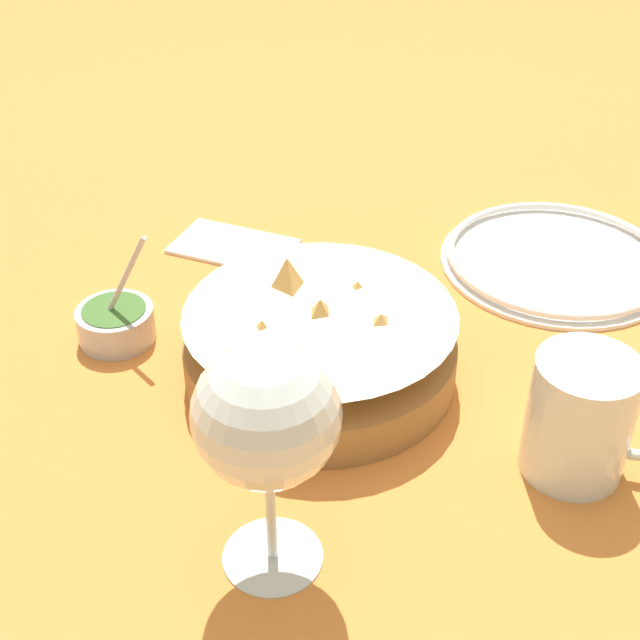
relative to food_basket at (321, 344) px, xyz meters
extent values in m
plane|color=orange|center=(0.02, 0.00, -0.03)|extent=(4.00, 4.00, 0.00)
cylinder|color=olive|center=(0.00, 0.00, -0.01)|extent=(0.24, 0.24, 0.04)
cone|color=beige|center=(0.00, 0.00, 0.00)|extent=(0.23, 0.23, 0.06)
cylinder|color=#3D842D|center=(0.00, 0.00, -0.01)|extent=(0.18, 0.18, 0.01)
pyramid|color=gold|center=(0.05, 0.00, 0.02)|extent=(0.09, 0.10, 0.05)
pyramid|color=gold|center=(0.02, 0.04, 0.02)|extent=(0.07, 0.08, 0.05)
pyramid|color=gold|center=(-0.04, 0.03, 0.03)|extent=(0.08, 0.09, 0.07)
pyramid|color=gold|center=(-0.04, -0.03, 0.02)|extent=(0.05, 0.07, 0.05)
pyramid|color=gold|center=(0.00, 0.00, 0.02)|extent=(0.07, 0.08, 0.05)
cylinder|color=#B7B7BC|center=(-0.19, 0.00, -0.02)|extent=(0.07, 0.07, 0.03)
cylinder|color=#42702D|center=(-0.19, 0.00, -0.01)|extent=(0.06, 0.06, 0.02)
cylinder|color=#B7B7BC|center=(-0.18, 0.00, 0.03)|extent=(0.06, 0.01, 0.10)
cylinder|color=silver|center=(0.02, -0.20, -0.03)|extent=(0.07, 0.07, 0.00)
cylinder|color=silver|center=(0.02, -0.20, 0.02)|extent=(0.01, 0.01, 0.09)
sphere|color=silver|center=(0.02, -0.20, 0.10)|extent=(0.09, 0.09, 0.09)
sphere|color=#E5B77F|center=(0.02, -0.20, 0.09)|extent=(0.06, 0.06, 0.06)
cylinder|color=silver|center=(0.21, -0.06, 0.02)|extent=(0.08, 0.08, 0.10)
cylinder|color=gold|center=(0.21, -0.06, 0.01)|extent=(0.06, 0.06, 0.07)
cylinder|color=white|center=(0.19, 0.24, -0.03)|extent=(0.24, 0.24, 0.01)
torus|color=white|center=(0.19, 0.24, -0.02)|extent=(0.23, 0.23, 0.01)
cube|color=white|center=(-0.14, 0.19, -0.03)|extent=(0.14, 0.09, 0.01)
camera|label=1|loc=(0.15, -0.59, 0.46)|focal=50.00mm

